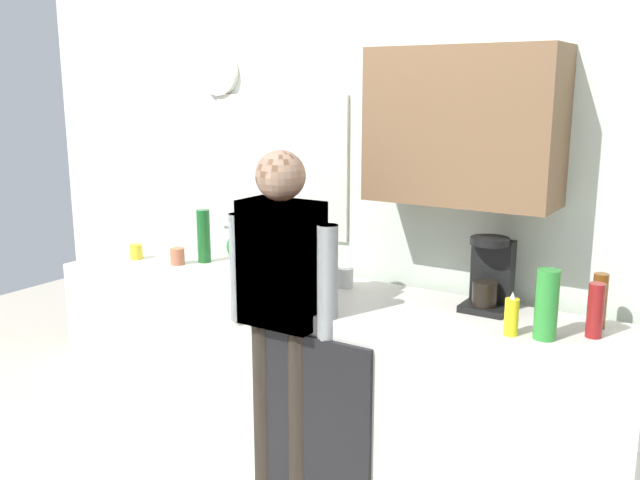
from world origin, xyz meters
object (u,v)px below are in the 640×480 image
Objects in this scene: bottle_green_wine at (204,236)px; person_guest at (282,297)px; cup_terracotta_mug at (177,256)px; potted_plant at (241,251)px; bottle_red_vinegar at (595,310)px; cup_white_mug at (345,278)px; mixing_bowl at (267,279)px; bottle_amber_beer at (599,301)px; cup_yellow_cup at (136,252)px; dish_soap at (511,316)px; bottle_clear_soda at (547,305)px; person_at_sink at (282,297)px; coffee_maker at (490,277)px.

person_guest reaches higher than bottle_green_wine.
cup_terracotta_mug is 0.45m from potted_plant.
cup_white_mug is at bearing 176.26° from bottle_red_vinegar.
mixing_bowl is (0.59, -0.21, -0.11)m from bottle_green_wine.
bottle_green_wine reaches higher than cup_white_mug.
person_guest reaches higher than cup_white_mug.
bottle_amber_beer reaches higher than cup_terracotta_mug.
person_guest is at bearing -13.03° from cup_yellow_cup.
mixing_bowl is 0.96× the size of potted_plant.
potted_plant is at bearing -179.18° from bottle_red_vinegar.
cup_white_mug is at bearing 165.60° from dish_soap.
potted_plant is at bearing 176.49° from bottle_clear_soda.
bottle_green_wine reaches higher than cup_terracotta_mug.
bottle_red_vinegar is at bearing -3.74° from cup_white_mug.
person_at_sink reaches higher than bottle_red_vinegar.
cup_yellow_cup is 1.27m from person_at_sink.
coffee_maker is 0.93m from person_at_sink.
bottle_amber_beer is (0.15, 0.25, -0.02)m from bottle_clear_soda.
cup_terracotta_mug is 0.40× the size of potted_plant.
cup_terracotta_mug reaches higher than mixing_bowl.
potted_plant is at bearing 157.26° from mixing_bowl.
bottle_green_wine is at bearing 54.22° from cup_terracotta_mug.
potted_plant is (-0.57, -0.10, 0.08)m from cup_white_mug.
coffee_maker is 1.18× the size of bottle_clear_soda.
cup_terracotta_mug is at bearing 170.67° from person_at_sink.
dish_soap reaches higher than cup_terracotta_mug.
bottle_clear_soda is 1.22× the size of bottle_amber_beer.
coffee_maker is at bearing 6.59° from potted_plant.
potted_plant reaches higher than mixing_bowl.
bottle_amber_beer is at bearing 45.41° from dish_soap.
bottle_green_wine is 1.36× the size of mixing_bowl.
cup_white_mug is at bearing -115.29° from person_guest.
bottle_amber_beer is 1.18m from cup_white_mug.
cup_yellow_cup is (-2.33, 0.04, -0.10)m from bottle_clear_soda.
person_guest is at bearing -42.09° from mixing_bowl.
coffee_maker is at bearing 3.71° from cup_white_mug.
bottle_red_vinegar is (0.16, 0.12, -0.03)m from bottle_clear_soda.
cup_white_mug is at bearing 10.12° from potted_plant.
bottle_red_vinegar reaches higher than cup_yellow_cup.
coffee_maker is 1.50× the size of bottle_red_vinegar.
coffee_maker is at bearing 179.89° from bottle_amber_beer.
bottle_clear_soda reaches higher than bottle_amber_beer.
coffee_maker is at bearing 124.01° from dish_soap.
mixing_bowl is 1.24m from dish_soap.
cup_white_mug is 1.31m from cup_yellow_cup.
bottle_clear_soda is at bearing 13.95° from dish_soap.
cup_terracotta_mug is 1.92m from dish_soap.
cup_white_mug is at bearing 91.04° from person_at_sink.
cup_white_mug is at bearing -177.79° from bottle_amber_beer.
dish_soap is (0.90, -0.23, 0.03)m from cup_white_mug.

